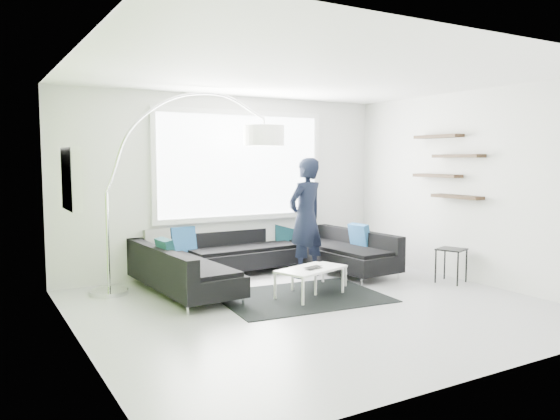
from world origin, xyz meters
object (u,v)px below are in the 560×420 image
object	(u,v)px
sectional_sofa	(267,259)
side_table	(451,266)
coffee_table	(315,279)
arc_lamp	(106,192)
laptop	(316,268)
person	(306,218)

from	to	relation	value
sectional_sofa	side_table	bearing A→B (deg)	-36.09
coffee_table	arc_lamp	world-z (taller)	arc_lamp
coffee_table	laptop	world-z (taller)	laptop
arc_lamp	laptop	xyz separation A→B (m)	(2.30, -1.53, -0.98)
coffee_table	side_table	xyz separation A→B (m)	(2.06, -0.49, 0.06)
coffee_table	side_table	distance (m)	2.12
sectional_sofa	coffee_table	size ratio (longest dim) A/B	3.18
sectional_sofa	person	world-z (taller)	person
coffee_table	arc_lamp	xyz separation A→B (m)	(-2.43, 1.32, 1.18)
sectional_sofa	laptop	size ratio (longest dim) A/B	10.69
coffee_table	person	distance (m)	1.25
coffee_table	person	world-z (taller)	person
side_table	laptop	size ratio (longest dim) A/B	1.48
side_table	person	world-z (taller)	person
sectional_sofa	coffee_table	xyz separation A→B (m)	(0.21, -0.96, -0.15)
side_table	laptop	distance (m)	2.21
arc_lamp	person	bearing A→B (deg)	2.85
sectional_sofa	laptop	world-z (taller)	sectional_sofa
side_table	person	distance (m)	2.25
side_table	coffee_table	bearing A→B (deg)	166.57
coffee_table	arc_lamp	size ratio (longest dim) A/B	0.42
laptop	arc_lamp	bearing A→B (deg)	127.27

